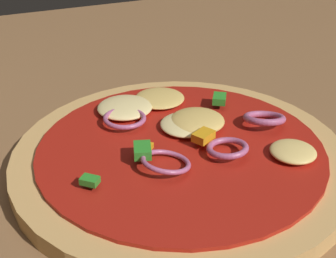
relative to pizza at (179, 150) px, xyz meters
The scene contains 2 objects.
dining_table 0.03m from the pizza, 20.98° to the right, with size 1.31×1.00×0.03m.
pizza is the anchor object (origin of this frame).
Camera 1 is at (-0.15, -0.27, 0.23)m, focal length 48.55 mm.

